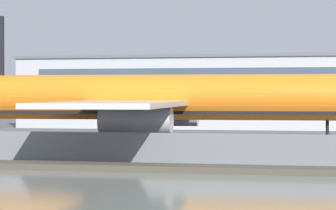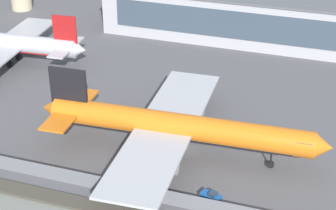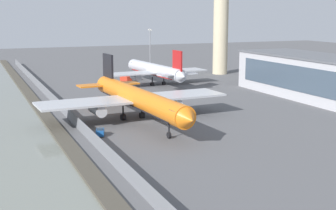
{
  "view_description": "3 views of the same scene",
  "coord_description": "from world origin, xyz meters",
  "views": [
    {
      "loc": [
        16.56,
        -79.67,
        5.98
      ],
      "look_at": [
        -1.07,
        0.66,
        4.75
      ],
      "focal_mm": 85.0,
      "sensor_mm": 36.0,
      "label": 1
    },
    {
      "loc": [
        24.16,
        -81.44,
        55.03
      ],
      "look_at": [
        -5.07,
        4.38,
        5.93
      ],
      "focal_mm": 60.0,
      "sensor_mm": 36.0,
      "label": 2
    },
    {
      "loc": [
        98.17,
        -36.27,
        24.56
      ],
      "look_at": [
        -1.0,
        5.8,
        3.35
      ],
      "focal_mm": 50.0,
      "sensor_mm": 36.0,
      "label": 3
    }
  ],
  "objects": [
    {
      "name": "baggage_tug",
      "position": [
        7.92,
        -13.01,
        0.81
      ],
      "size": [
        3.53,
        2.49,
        1.8
      ],
      "color": "#19519E",
      "rests_on": "ground"
    },
    {
      "name": "perimeter_fence",
      "position": [
        0.0,
        -16.0,
        1.35
      ],
      "size": [
        280.0,
        0.1,
        2.71
      ],
      "color": "slate",
      "rests_on": "ground"
    },
    {
      "name": "ground_plane",
      "position": [
        0.0,
        0.0,
        0.0
      ],
      "size": [
        500.0,
        500.0,
        0.0
      ],
      "primitive_type": "plane",
      "color": "#565659"
    },
    {
      "name": "passenger_jet_silver",
      "position": [
        -52.16,
        22.75,
        5.0
      ],
      "size": [
        42.38,
        36.18,
        13.11
      ],
      "color": "silver",
      "rests_on": "ground"
    },
    {
      "name": "terminal_building",
      "position": [
        15.15,
        57.36,
        6.19
      ],
      "size": [
        107.34,
        19.66,
        12.37
      ],
      "color": "#B2B2B7",
      "rests_on": "ground"
    },
    {
      "name": "cargo_jet_orange",
      "position": [
        -1.85,
        -1.76,
        5.38
      ],
      "size": [
        51.91,
        44.92,
        14.09
      ],
      "color": "orange",
      "rests_on": "ground"
    }
  ]
}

